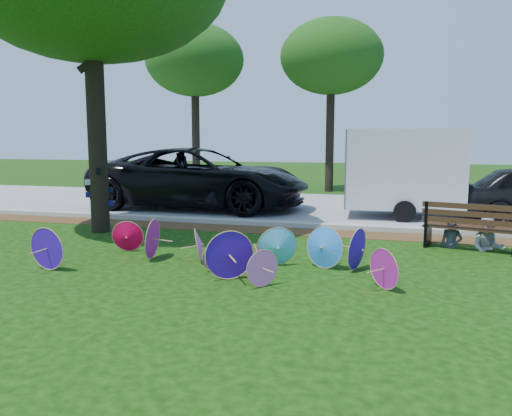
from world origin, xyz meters
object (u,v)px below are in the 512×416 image
at_px(parasol_pile, 229,249).
at_px(cargo_trailer, 404,169).
at_px(park_bench, 471,226).
at_px(black_van, 200,178).
at_px(person_right, 489,218).
at_px(person_left, 452,219).

xyz_separation_m(parasol_pile, cargo_trailer, (2.92, 7.11, 1.06)).
xyz_separation_m(cargo_trailer, park_bench, (1.30, -4.22, -0.94)).
relative_size(black_van, person_right, 5.39).
relative_size(parasol_pile, cargo_trailer, 1.96).
height_order(parasol_pile, cargo_trailer, cargo_trailer).
distance_m(parasol_pile, person_left, 4.87).
xyz_separation_m(parasol_pile, black_van, (-3.51, 7.30, 0.64)).
bearing_deg(parasol_pile, person_left, 37.19).
height_order(parasol_pile, park_bench, park_bench).
xyz_separation_m(black_van, cargo_trailer, (6.43, -0.20, 0.42)).
bearing_deg(parasol_pile, cargo_trailer, 67.66).
bearing_deg(parasol_pile, park_bench, 34.37).
xyz_separation_m(black_van, person_left, (7.38, -4.37, -0.39)).
distance_m(black_van, park_bench, 8.92).
height_order(cargo_trailer, person_right, cargo_trailer).
distance_m(cargo_trailer, park_bench, 4.51).
height_order(parasol_pile, black_van, black_van).
distance_m(cargo_trailer, person_left, 4.35).
distance_m(parasol_pile, park_bench, 5.12).
xyz_separation_m(parasol_pile, park_bench, (4.22, 2.89, 0.13)).
relative_size(park_bench, person_left, 1.53).
relative_size(parasol_pile, park_bench, 3.39).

